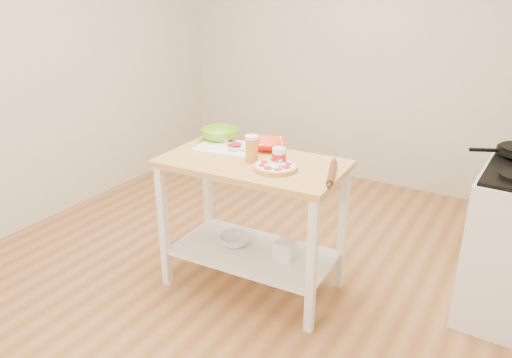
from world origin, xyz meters
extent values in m
cube|color=#A36B3C|center=(0.00, 0.00, -0.01)|extent=(4.00, 4.50, 0.02)
cube|color=beige|center=(0.00, 2.26, 1.35)|extent=(4.00, 0.02, 2.70)
cube|color=beige|center=(-2.01, 0.00, 1.35)|extent=(0.02, 4.50, 2.70)
cube|color=tan|center=(0.07, 0.01, 0.88)|extent=(1.16, 0.67, 0.04)
cube|color=white|center=(0.07, 0.01, 0.25)|extent=(1.08, 0.60, 0.02)
cube|color=white|center=(-0.44, -0.28, 0.43)|extent=(0.05, 0.05, 0.86)
cube|color=white|center=(-0.46, 0.25, 0.43)|extent=(0.05, 0.05, 0.86)
cube|color=white|center=(0.60, -0.23, 0.43)|extent=(0.05, 0.05, 0.86)
cube|color=white|center=(0.58, 0.30, 0.43)|extent=(0.05, 0.05, 0.86)
cube|color=black|center=(1.29, 0.72, 0.98)|extent=(0.17, 0.10, 0.02)
cylinder|color=#DDAB5E|center=(0.26, -0.05, 0.91)|extent=(0.26, 0.26, 0.02)
cylinder|color=#DDAB5E|center=(0.26, -0.05, 0.92)|extent=(0.26, 0.26, 0.01)
cylinder|color=white|center=(0.26, -0.05, 0.92)|extent=(0.23, 0.23, 0.01)
cylinder|color=red|center=(0.34, -0.05, 0.93)|extent=(0.05, 0.05, 0.01)
cylinder|color=red|center=(0.32, 0.00, 0.93)|extent=(0.05, 0.05, 0.01)
cylinder|color=red|center=(0.27, 0.03, 0.93)|extent=(0.05, 0.05, 0.01)
cylinder|color=red|center=(0.21, 0.01, 0.93)|extent=(0.05, 0.05, 0.01)
cylinder|color=red|center=(0.19, -0.04, 0.93)|extent=(0.05, 0.05, 0.01)
cylinder|color=red|center=(0.20, -0.09, 0.93)|extent=(0.05, 0.05, 0.01)
cylinder|color=red|center=(0.25, -0.12, 0.93)|extent=(0.05, 0.05, 0.01)
cylinder|color=red|center=(0.31, -0.11, 0.93)|extent=(0.05, 0.05, 0.01)
sphere|color=white|center=(0.30, -0.03, 0.93)|extent=(0.03, 0.03, 0.03)
sphere|color=white|center=(0.26, 0.02, 0.93)|extent=(0.03, 0.03, 0.03)
sphere|color=white|center=(0.21, -0.03, 0.93)|extent=(0.03, 0.03, 0.03)
sphere|color=white|center=(0.23, -0.09, 0.93)|extent=(0.03, 0.03, 0.03)
sphere|color=white|center=(0.30, -0.10, 0.93)|extent=(0.03, 0.03, 0.03)
sphere|color=white|center=(0.31, -0.03, 0.93)|extent=(0.03, 0.03, 0.03)
plane|color=#25631D|center=(0.30, -0.06, 0.93)|extent=(0.03, 0.03, 0.00)
plane|color=#25631D|center=(0.30, -0.01, 0.93)|extent=(0.03, 0.03, 0.00)
plane|color=#25631D|center=(0.26, -0.01, 0.93)|extent=(0.03, 0.03, 0.00)
plane|color=#25631D|center=(0.22, -0.03, 0.93)|extent=(0.03, 0.03, 0.00)
cube|color=white|center=(-0.19, 0.14, 0.91)|extent=(0.44, 0.36, 0.01)
cube|color=#F4EACC|center=(-0.32, 0.19, 0.92)|extent=(0.03, 0.03, 0.02)
cube|color=#F4EACC|center=(-0.29, 0.19, 0.92)|extent=(0.03, 0.03, 0.02)
cube|color=#F4EACC|center=(-0.26, 0.20, 0.92)|extent=(0.03, 0.03, 0.02)
cube|color=#F4EACC|center=(-0.33, 0.22, 0.92)|extent=(0.03, 0.03, 0.02)
cube|color=#F4EACC|center=(-0.30, 0.23, 0.92)|extent=(0.03, 0.03, 0.02)
cube|color=#F4EACC|center=(-0.26, 0.23, 0.92)|extent=(0.03, 0.03, 0.02)
cylinder|color=red|center=(-0.18, 0.16, 0.92)|extent=(0.07, 0.07, 0.01)
cylinder|color=red|center=(-0.16, 0.16, 0.92)|extent=(0.07, 0.07, 0.01)
cylinder|color=red|center=(-0.15, 0.16, 0.93)|extent=(0.07, 0.07, 0.01)
cube|color=#44CEB1|center=(-0.12, 0.08, 0.92)|extent=(0.06, 0.04, 0.01)
cylinder|color=#44CEB1|center=(-0.05, 0.10, 0.92)|extent=(0.10, 0.01, 0.01)
cube|color=silver|center=(-0.24, 0.23, 0.91)|extent=(0.18, 0.07, 0.00)
cube|color=black|center=(-0.37, 0.26, 0.92)|extent=(0.10, 0.05, 0.01)
imported|color=red|center=(0.04, 0.26, 0.93)|extent=(0.30, 0.30, 0.06)
imported|color=#68B81D|center=(-0.34, 0.25, 0.94)|extent=(0.33, 0.33, 0.08)
cylinder|color=orange|center=(0.07, 0.00, 0.97)|extent=(0.08, 0.08, 0.14)
cylinder|color=white|center=(0.07, 0.00, 1.05)|extent=(0.08, 0.08, 0.02)
cylinder|color=white|center=(0.24, 0.05, 0.95)|extent=(0.08, 0.08, 0.10)
cylinder|color=red|center=(0.24, 0.05, 0.95)|extent=(0.08, 0.08, 0.04)
cylinder|color=silver|center=(0.26, 0.05, 1.03)|extent=(0.01, 0.05, 0.10)
cylinder|color=#5F2E15|center=(0.59, 0.02, 0.92)|extent=(0.14, 0.33, 0.04)
imported|color=silver|center=(-0.08, 0.02, 0.29)|extent=(0.27, 0.27, 0.07)
cube|color=white|center=(0.30, 0.04, 0.32)|extent=(0.13, 0.13, 0.12)
camera|label=1|loc=(1.57, -2.47, 1.95)|focal=35.00mm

